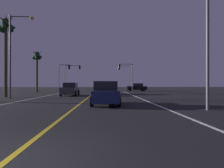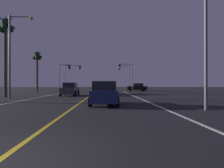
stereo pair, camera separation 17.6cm
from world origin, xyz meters
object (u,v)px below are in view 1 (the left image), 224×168
(street_lamp_right_near, at_px, (195,30))
(palm_tree_left_mid, at_px, (6,31))
(street_lamp_left_mid, at_px, (16,46))
(palm_tree_left_far, at_px, (37,58))
(car_ahead_far, at_px, (111,89))
(car_lead_same_lane, at_px, (106,93))
(car_crossing_side, at_px, (137,87))
(traffic_light_far_left, at_px, (72,72))
(traffic_light_far_right, at_px, (124,72))
(traffic_light_near_right, at_px, (126,71))
(car_oncoming, at_px, (70,89))
(traffic_light_near_left, at_px, (64,72))

(street_lamp_right_near, distance_m, palm_tree_left_mid, 20.56)
(street_lamp_left_mid, distance_m, palm_tree_left_far, 15.56)
(car_ahead_far, xyz_separation_m, car_lead_same_lane, (-0.78, -14.23, 0.00))
(car_crossing_side, height_order, traffic_light_far_left, traffic_light_far_left)
(traffic_light_far_right, height_order, palm_tree_left_far, palm_tree_left_far)
(traffic_light_near_right, xyz_separation_m, street_lamp_right_near, (0.92, -27.90, 0.42))
(traffic_light_far_right, relative_size, street_lamp_left_mid, 0.68)
(palm_tree_left_far, bearing_deg, car_crossing_side, 17.52)
(car_oncoming, height_order, traffic_light_far_right, traffic_light_far_right)
(traffic_light_near_left, relative_size, traffic_light_far_left, 0.93)
(traffic_light_far_right, bearing_deg, car_ahead_far, 77.30)
(car_ahead_far, height_order, car_lead_same_lane, same)
(traffic_light_near_right, xyz_separation_m, palm_tree_left_mid, (-15.78, -16.30, 3.46))
(car_ahead_far, bearing_deg, car_oncoming, 120.18)
(street_lamp_right_near, relative_size, palm_tree_left_mid, 0.74)
(traffic_light_far_right, height_order, palm_tree_left_mid, palm_tree_left_mid)
(traffic_light_near_right, xyz_separation_m, traffic_light_far_right, (0.18, 5.50, 0.08))
(street_lamp_left_mid, bearing_deg, palm_tree_left_mid, 131.55)
(palm_tree_left_far, bearing_deg, traffic_light_far_left, 62.75)
(car_lead_same_lane, relative_size, traffic_light_far_right, 0.74)
(street_lamp_left_mid, bearing_deg, traffic_light_far_left, 86.57)
(street_lamp_left_mid, bearing_deg, car_ahead_far, 40.14)
(street_lamp_right_near, bearing_deg, traffic_light_near_right, -88.11)
(car_lead_same_lane, bearing_deg, traffic_light_far_left, 14.30)
(palm_tree_left_mid, height_order, palm_tree_left_far, palm_tree_left_mid)
(car_oncoming, bearing_deg, car_crossing_side, 144.32)
(traffic_light_near_right, bearing_deg, palm_tree_left_mid, 45.93)
(street_lamp_right_near, bearing_deg, palm_tree_left_far, -53.79)
(car_oncoming, height_order, palm_tree_left_far, palm_tree_left_far)
(traffic_light_near_right, distance_m, street_lamp_right_near, 27.91)
(car_lead_same_lane, distance_m, car_crossing_side, 27.99)
(street_lamp_right_near, height_order, palm_tree_left_mid, palm_tree_left_mid)
(street_lamp_right_near, xyz_separation_m, street_lamp_left_mid, (-14.33, 8.93, 0.79))
(street_lamp_right_near, bearing_deg, palm_tree_left_mid, -34.78)
(car_ahead_far, xyz_separation_m, traffic_light_far_left, (-8.51, 16.06, 3.59))
(traffic_light_far_right, xyz_separation_m, palm_tree_left_mid, (-15.96, -21.80, 3.38))
(car_ahead_far, distance_m, car_crossing_side, 14.28)
(traffic_light_near_left, xyz_separation_m, palm_tree_left_far, (-4.13, -3.79, 2.17))
(traffic_light_near_right, distance_m, traffic_light_far_right, 5.50)
(car_lead_same_lane, relative_size, palm_tree_left_far, 0.55)
(car_lead_same_lane, xyz_separation_m, car_oncoming, (-4.60, 11.10, 0.00))
(car_oncoming, xyz_separation_m, traffic_light_far_left, (-3.12, 19.19, 3.59))
(traffic_light_near_right, xyz_separation_m, street_lamp_left_mid, (-13.41, -18.97, 1.21))
(traffic_light_far_right, xyz_separation_m, street_lamp_left_mid, (-13.59, -24.47, 1.12))
(traffic_light_near_right, distance_m, traffic_light_near_left, 12.60)
(traffic_light_far_left, bearing_deg, car_lead_same_lane, -75.70)
(car_crossing_side, xyz_separation_m, traffic_light_far_left, (-14.63, 3.16, 3.59))
(traffic_light_near_left, relative_size, street_lamp_left_mid, 0.64)
(car_crossing_side, distance_m, street_lamp_right_near, 30.52)
(traffic_light_far_left, bearing_deg, traffic_light_far_right, 0.00)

